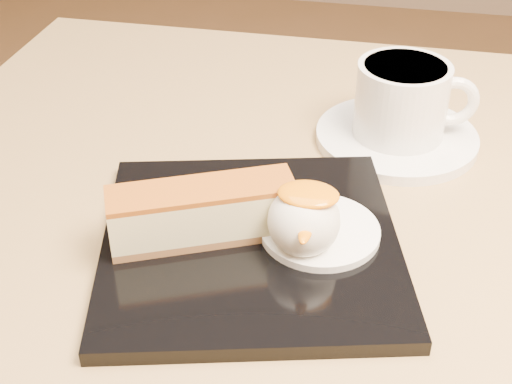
% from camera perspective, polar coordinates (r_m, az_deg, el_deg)
% --- Properties ---
extents(dessert_plate, '(0.27, 0.27, 0.01)m').
position_cam_1_polar(dessert_plate, '(0.54, -0.44, -4.18)').
color(dessert_plate, black).
rests_on(dessert_plate, table).
extents(cheesecake, '(0.14, 0.09, 0.04)m').
position_cam_1_polar(cheesecake, '(0.52, -4.33, -1.63)').
color(cheesecake, brown).
rests_on(cheesecake, dessert_plate).
extents(cream_smear, '(0.09, 0.09, 0.01)m').
position_cam_1_polar(cream_smear, '(0.54, 5.14, -3.12)').
color(cream_smear, white).
rests_on(cream_smear, dessert_plate).
extents(ice_cream_scoop, '(0.05, 0.05, 0.05)m').
position_cam_1_polar(ice_cream_scoop, '(0.51, 3.85, -2.31)').
color(ice_cream_scoop, white).
rests_on(ice_cream_scoop, cream_smear).
extents(mango_sauce, '(0.04, 0.03, 0.01)m').
position_cam_1_polar(mango_sauce, '(0.50, 4.21, -0.19)').
color(mango_sauce, orange).
rests_on(mango_sauce, ice_cream_scoop).
extents(mint_sprig, '(0.04, 0.03, 0.00)m').
position_cam_1_polar(mint_sprig, '(0.56, 2.51, -0.86)').
color(mint_sprig, '#2D842B').
rests_on(mint_sprig, cream_smear).
extents(saucer, '(0.15, 0.15, 0.01)m').
position_cam_1_polar(saucer, '(0.68, 11.17, 4.32)').
color(saucer, white).
rests_on(saucer, table).
extents(coffee_cup, '(0.11, 0.08, 0.07)m').
position_cam_1_polar(coffee_cup, '(0.66, 11.74, 7.32)').
color(coffee_cup, white).
rests_on(coffee_cup, saucer).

